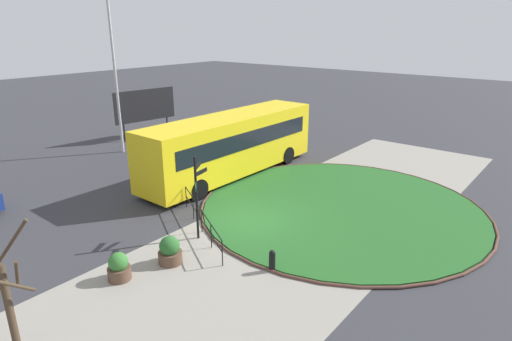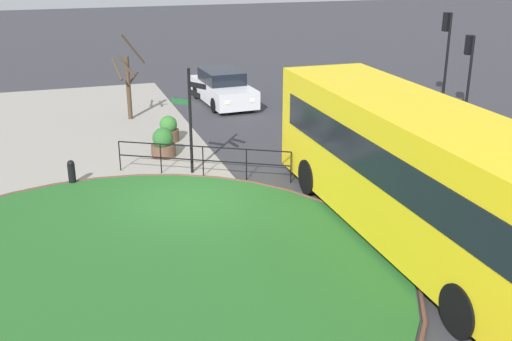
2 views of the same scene
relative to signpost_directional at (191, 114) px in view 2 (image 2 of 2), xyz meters
The scene contains 15 objects.
ground 2.96m from the signpost_directional, 14.89° to the right, with size 120.00×120.00×0.00m, color #333338.
sidewalk_paving 3.99m from the signpost_directional, 51.24° to the right, with size 32.00×7.69×0.02m, color gray.
grass_island 6.81m from the signpost_directional, 25.93° to the right, with size 12.15×12.15×0.10m, color #235B23.
grass_kerb_ring 6.81m from the signpost_directional, 25.93° to the right, with size 12.46×12.46×0.11m, color brown.
signpost_directional is the anchor object (origin of this frame).
bollard_foreground 3.87m from the signpost_directional, 91.99° to the right, with size 0.22×0.22×0.78m.
railing_grass_edge 1.34m from the signpost_directional, 31.96° to the left, with size 2.67×4.70×0.98m.
bus_yellow 7.33m from the signpost_directional, 32.00° to the left, with size 11.14×2.69×3.24m.
car_near_lane 10.66m from the signpost_directional, 122.53° to the left, with size 3.99×1.91×1.49m.
car_far_lane 9.15m from the signpost_directional, 158.72° to the left, with size 4.57×2.02×1.48m.
traffic_light_near 13.16m from the signpost_directional, 112.10° to the left, with size 0.48×0.31×4.02m.
traffic_light_far 12.66m from the signpost_directional, 105.41° to the left, with size 0.49×0.28×3.28m.
planter_near_signpost 2.44m from the signpost_directional, 163.51° to the right, with size 0.81×0.81×1.00m.
planter_kerbside 3.85m from the signpost_directional, behind, with size 0.73×0.73×0.94m.
street_tree_bare 7.08m from the signpost_directional, behind, with size 1.16×1.27×3.52m.
Camera 2 is at (15.39, -3.16, 6.57)m, focal length 43.33 mm.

